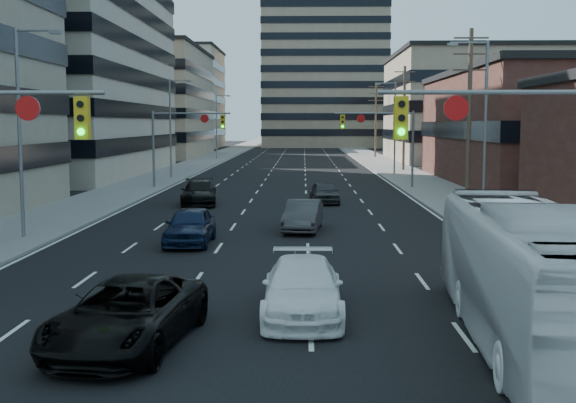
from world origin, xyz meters
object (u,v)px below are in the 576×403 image
(sedan_blue, at_px, (190,226))
(black_pickup, at_px, (127,314))
(transit_bus, at_px, (533,276))
(white_van, at_px, (303,288))

(sedan_blue, bearing_deg, black_pickup, -87.11)
(black_pickup, xyz_separation_m, transit_bus, (9.12, 0.32, 0.85))
(transit_bus, height_order, sedan_blue, transit_bus)
(black_pickup, bearing_deg, white_van, 42.15)
(white_van, bearing_deg, black_pickup, -145.38)
(black_pickup, bearing_deg, transit_bus, 9.53)
(white_van, bearing_deg, sedan_blue, 112.82)
(black_pickup, distance_m, transit_bus, 9.17)
(black_pickup, xyz_separation_m, sedan_blue, (-0.77, 13.90, 0.02))
(transit_bus, distance_m, sedan_blue, 16.82)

